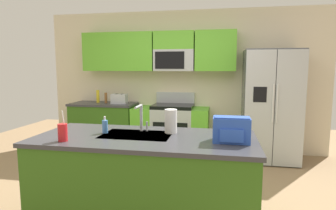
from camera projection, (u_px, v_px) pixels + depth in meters
ground_plane at (159, 197)px, 3.42m from camera, size 9.00×9.00×0.00m
kitchen_wall_unit at (175, 72)px, 5.29m from camera, size 5.20×0.43×2.60m
back_counter at (104, 126)px, 5.39m from camera, size 1.21×0.63×0.90m
range_oven at (171, 129)px, 5.15m from camera, size 1.36×0.61×1.10m
refrigerator at (271, 106)px, 4.71m from camera, size 0.90×0.76×1.85m
island_counter at (146, 181)px, 2.78m from camera, size 2.11×0.95×0.90m
toaster at (119, 99)px, 5.21m from camera, size 0.28×0.16×0.18m
pepper_mill at (106, 98)px, 5.31m from camera, size 0.05×0.05×0.19m
bottle_yellow at (98, 96)px, 5.37m from camera, size 0.06×0.06×0.24m
sink_faucet at (141, 116)px, 2.90m from camera, size 0.08×0.21×0.28m
drink_cup_red at (63, 132)px, 2.53m from camera, size 0.08×0.08×0.28m
soap_dispenser at (105, 126)px, 2.85m from camera, size 0.06×0.06×0.17m
paper_towel_roll at (171, 121)px, 2.85m from camera, size 0.12×0.12×0.24m
backpack at (231, 129)px, 2.50m from camera, size 0.32×0.22×0.23m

